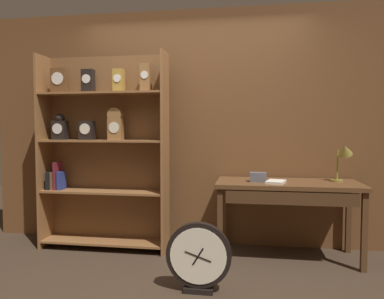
% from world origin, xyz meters
% --- Properties ---
extents(ground_plane, '(10.00, 10.00, 0.00)m').
position_xyz_m(ground_plane, '(0.00, 0.00, 0.00)').
color(ground_plane, '#3D2D21').
extents(back_wood_panel, '(4.80, 0.05, 2.60)m').
position_xyz_m(back_wood_panel, '(0.00, 1.36, 1.30)').
color(back_wood_panel, brown).
rests_on(back_wood_panel, ground).
extents(bookshelf, '(1.37, 0.30, 2.07)m').
position_xyz_m(bookshelf, '(-0.96, 0.99, 1.08)').
color(bookshelf, brown).
rests_on(bookshelf, ground).
extents(workbench, '(1.39, 0.63, 0.76)m').
position_xyz_m(workbench, '(0.98, 0.96, 0.67)').
color(workbench, brown).
rests_on(workbench, ground).
extents(desk_lamp, '(0.21, 0.21, 0.40)m').
position_xyz_m(desk_lamp, '(1.51, 1.03, 1.03)').
color(desk_lamp, olive).
rests_on(desk_lamp, workbench).
extents(toolbox_small, '(0.16, 0.10, 0.09)m').
position_xyz_m(toolbox_small, '(0.69, 0.94, 0.81)').
color(toolbox_small, '#595960').
rests_on(toolbox_small, workbench).
extents(open_repair_manual, '(0.22, 0.26, 0.02)m').
position_xyz_m(open_repair_manual, '(0.86, 0.87, 0.77)').
color(open_repair_manual, silver).
rests_on(open_repair_manual, workbench).
extents(round_clock_large, '(0.52, 0.11, 0.56)m').
position_xyz_m(round_clock_large, '(0.22, 0.08, 0.28)').
color(round_clock_large, black).
rests_on(round_clock_large, ground).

